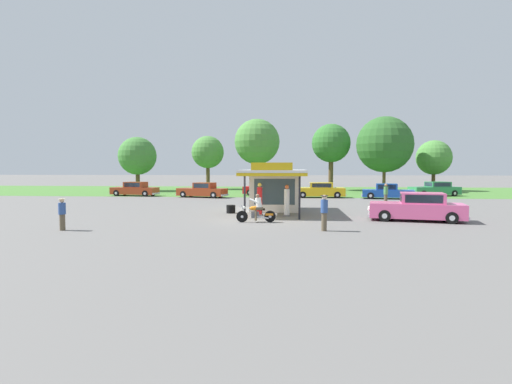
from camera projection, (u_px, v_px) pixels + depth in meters
name	position (u px, v px, depth m)	size (l,w,h in m)	color
ground_plane	(256.00, 220.00, 23.33)	(300.00, 300.00, 0.00)	slate
grass_verge_strip	(276.00, 191.00, 53.15)	(120.00, 24.00, 0.01)	#477A33
service_station_kiosk	(275.00, 187.00, 28.47)	(4.14, 7.76, 3.34)	silver
gas_pump_nearside	(260.00, 201.00, 25.35)	(0.44, 0.44, 2.08)	slate
gas_pump_offside	(287.00, 202.00, 25.20)	(0.44, 0.44, 1.97)	slate
motorcycle_with_rider	(257.00, 211.00, 22.39)	(2.20, 0.70, 1.58)	black
featured_classic_sedan	(417.00, 208.00, 22.99)	(5.52, 2.88, 1.62)	#E55993
parked_car_back_row_left	(202.00, 191.00, 41.44)	(5.52, 3.03, 1.53)	#993819
parked_car_back_row_centre	(320.00, 191.00, 41.17)	(5.28, 1.96, 1.54)	gold
parked_car_back_row_far_left	(388.00, 192.00, 39.52)	(5.26, 2.71, 1.49)	#19479E
parked_car_back_row_centre_left	(435.00, 189.00, 43.49)	(5.67, 3.05, 1.55)	#2D844C
parked_car_back_row_centre_right	(135.00, 190.00, 43.71)	(5.40, 2.48, 1.52)	#993819
parked_car_back_row_right	(267.00, 189.00, 44.54)	(5.68, 2.91, 1.57)	red
bystander_admiring_sedan	(324.00, 212.00, 19.27)	(0.38, 0.38, 1.74)	brown
bystander_chatting_near_pumps	(62.00, 213.00, 19.44)	(0.34, 0.34, 1.55)	brown
bystander_standing_back_lot	(386.00, 194.00, 32.39)	(0.34, 0.34, 1.77)	brown
tree_oak_right	(257.00, 142.00, 55.79)	(6.28, 6.28, 9.82)	brown
tree_oak_far_right	(138.00, 157.00, 52.85)	(4.97, 4.97, 7.11)	brown
tree_oak_centre	(331.00, 144.00, 54.67)	(5.22, 5.22, 9.02)	brown
tree_oak_left	(434.00, 158.00, 53.37)	(4.57, 4.57, 6.71)	brown
tree_oak_far_left	(386.00, 145.00, 51.19)	(7.13, 7.13, 9.60)	brown
tree_oak_distant_spare	(207.00, 153.00, 57.56)	(4.61, 4.61, 7.61)	brown
spare_tire_stack	(231.00, 209.00, 26.95)	(0.60, 0.60, 0.54)	black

